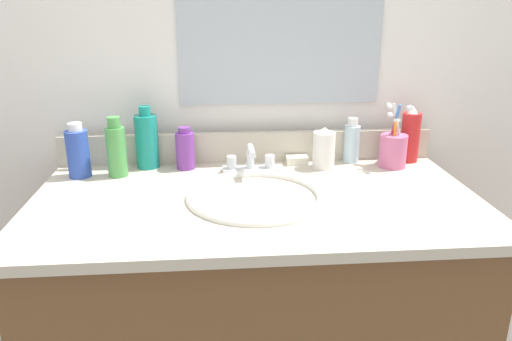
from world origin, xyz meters
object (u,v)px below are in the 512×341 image
(faucet, at_px, (251,163))
(soap_bar, at_px, (297,160))
(bottle_spray_red, at_px, (410,136))
(bottle_lotion_white, at_px, (324,149))
(bottle_gel_clear, at_px, (352,142))
(bottle_toner_green, at_px, (116,150))
(bottle_shampoo_blue, at_px, (78,152))
(bottle_mouthwash_teal, at_px, (147,140))
(bottle_cream_purple, at_px, (185,150))
(cup_pink, at_px, (393,149))

(faucet, height_order, soap_bar, faucet)
(bottle_spray_red, height_order, bottle_lotion_white, bottle_spray_red)
(faucet, xyz_separation_m, bottle_lotion_white, (0.22, 0.02, 0.03))
(bottle_gel_clear, xyz_separation_m, bottle_toner_green, (-0.68, -0.07, 0.02))
(bottle_shampoo_blue, bearing_deg, bottle_gel_clear, 5.13)
(bottle_gel_clear, xyz_separation_m, bottle_mouthwash_teal, (-0.61, -0.00, 0.02))
(bottle_cream_purple, xyz_separation_m, soap_bar, (0.33, 0.01, -0.05))
(bottle_shampoo_blue, height_order, bottle_spray_red, bottle_spray_red)
(cup_pink, height_order, soap_bar, cup_pink)
(bottle_shampoo_blue, distance_m, bottle_spray_red, 0.97)
(bottle_cream_purple, bearing_deg, bottle_spray_red, 1.30)
(bottle_spray_red, height_order, soap_bar, bottle_spray_red)
(faucet, bearing_deg, bottle_lotion_white, 6.54)
(bottle_shampoo_blue, relative_size, bottle_toner_green, 0.91)
(bottle_mouthwash_teal, height_order, soap_bar, bottle_mouthwash_teal)
(bottle_cream_purple, bearing_deg, bottle_toner_green, -165.30)
(bottle_lotion_white, relative_size, bottle_cream_purple, 0.99)
(bottle_spray_red, bearing_deg, bottle_gel_clear, 176.97)
(faucet, bearing_deg, bottle_cream_purple, 164.67)
(cup_pink, bearing_deg, soap_bar, 170.19)
(bottle_mouthwash_teal, bearing_deg, bottle_gel_clear, 0.30)
(bottle_spray_red, xyz_separation_m, bottle_mouthwash_teal, (-0.79, 0.01, 0.00))
(bottle_spray_red, height_order, bottle_toner_green, bottle_spray_red)
(bottle_cream_purple, xyz_separation_m, cup_pink, (0.61, -0.03, -0.00))
(bottle_lotion_white, bearing_deg, bottle_mouthwash_teal, 174.65)
(bottle_gel_clear, distance_m, bottle_cream_purple, 0.50)
(bottle_gel_clear, bearing_deg, bottle_cream_purple, -177.16)
(bottle_shampoo_blue, distance_m, bottle_gel_clear, 0.79)
(bottle_spray_red, bearing_deg, bottle_shampoo_blue, -176.35)
(faucet, relative_size, bottle_spray_red, 0.93)
(cup_pink, bearing_deg, faucet, -177.57)
(bottle_shampoo_blue, relative_size, bottle_spray_red, 0.89)
(faucet, xyz_separation_m, soap_bar, (0.14, 0.07, -0.02))
(bottle_mouthwash_teal, bearing_deg, bottle_cream_purple, -10.98)
(bottle_gel_clear, bearing_deg, soap_bar, -176.45)
(bottle_shampoo_blue, distance_m, cup_pink, 0.90)
(bottle_lotion_white, bearing_deg, cup_pink, -1.93)
(bottle_spray_red, relative_size, bottle_cream_purple, 1.38)
(bottle_cream_purple, bearing_deg, bottle_lotion_white, -3.78)
(bottle_cream_purple, distance_m, cup_pink, 0.61)
(bottle_cream_purple, relative_size, bottle_mouthwash_teal, 0.68)
(bottle_spray_red, relative_size, bottle_toner_green, 1.02)
(bottle_mouthwash_teal, bearing_deg, faucet, -13.73)
(faucet, relative_size, cup_pink, 0.84)
(faucet, relative_size, soap_bar, 2.50)
(bottle_mouthwash_teal, bearing_deg, bottle_spray_red, -0.45)
(bottle_lotion_white, distance_m, soap_bar, 0.09)
(faucet, distance_m, bottle_spray_red, 0.50)
(faucet, distance_m, bottle_cream_purple, 0.20)
(bottle_toner_green, bearing_deg, soap_bar, 6.96)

